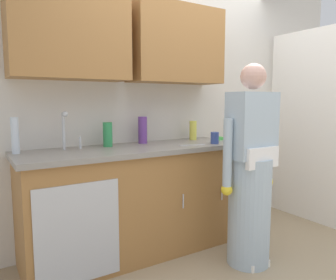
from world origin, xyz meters
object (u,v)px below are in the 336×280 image
at_px(bottle_cleaner_spray, 143,130).
at_px(cup_by_sink, 215,138).
at_px(bottle_soap, 193,130).
at_px(bottle_dish_liquid, 108,134).
at_px(knife_on_counter, 192,145).
at_px(sink, 74,154).
at_px(bottle_water_short, 15,136).
at_px(person_at_sink, 250,181).
at_px(sponge, 218,138).

bearing_deg(bottle_cleaner_spray, cup_by_sink, -33.89).
xyz_separation_m(bottle_soap, bottle_dish_liquid, (-0.92, -0.02, 0.01)).
relative_size(bottle_cleaner_spray, cup_by_sink, 2.34).
bearing_deg(knife_on_counter, cup_by_sink, -172.20).
xyz_separation_m(sink, bottle_soap, (1.25, 0.15, 0.11)).
bearing_deg(bottle_water_short, bottle_cleaner_spray, 1.50).
bearing_deg(person_at_sink, knife_on_counter, 113.49).
bearing_deg(bottle_soap, cup_by_sink, -91.71).
distance_m(sink, bottle_cleaner_spray, 0.72).
xyz_separation_m(bottle_soap, bottle_water_short, (-1.64, -0.01, 0.04)).
bearing_deg(bottle_water_short, bottle_soap, 0.32).
height_order(sink, bottle_water_short, sink).
bearing_deg(knife_on_counter, bottle_water_short, 0.29).
xyz_separation_m(cup_by_sink, knife_on_counter, (-0.24, 0.02, -0.05)).
bearing_deg(cup_by_sink, sponge, 44.09).
xyz_separation_m(sink, bottle_dish_liquid, (0.33, 0.14, 0.12)).
height_order(bottle_cleaner_spray, knife_on_counter, bottle_cleaner_spray).
relative_size(sink, bottle_soap, 2.61).
relative_size(sink, person_at_sink, 0.31).
xyz_separation_m(person_at_sink, sponge, (0.23, 0.68, 0.26)).
bearing_deg(bottle_dish_liquid, person_at_sink, -42.58).
relative_size(sink, knife_on_counter, 2.08).
distance_m(bottle_soap, bottle_dish_liquid, 0.92).
bearing_deg(bottle_cleaner_spray, bottle_water_short, -178.50).
bearing_deg(cup_by_sink, sink, 170.78).
height_order(sink, cup_by_sink, sink).
bearing_deg(bottle_soap, bottle_dish_liquid, -179.04).
xyz_separation_m(bottle_dish_liquid, knife_on_counter, (0.67, -0.31, -0.10)).
bearing_deg(bottle_soap, bottle_water_short, -179.68).
relative_size(bottle_water_short, cup_by_sink, 2.58).
height_order(bottle_soap, sponge, bottle_soap).
bearing_deg(bottle_soap, sink, -173.10).
height_order(sink, bottle_cleaner_spray, sink).
bearing_deg(person_at_sink, bottle_soap, 87.60).
bearing_deg(knife_on_counter, person_at_sink, 126.74).
distance_m(knife_on_counter, sponge, 0.48).
bearing_deg(sponge, sink, -179.98).
relative_size(bottle_dish_liquid, knife_on_counter, 0.88).
distance_m(person_at_sink, bottle_cleaner_spray, 1.07).
height_order(bottle_dish_liquid, sponge, bottle_dish_liquid).
bearing_deg(sponge, bottle_soap, 142.67).
bearing_deg(person_at_sink, bottle_dish_liquid, 137.42).
bearing_deg(bottle_soap, sponge, -37.33).
height_order(sink, bottle_dish_liquid, sink).
bearing_deg(bottle_dish_liquid, bottle_soap, 0.96).
distance_m(person_at_sink, bottle_water_short, 1.84).
distance_m(bottle_water_short, sponge, 1.85).
bearing_deg(bottle_water_short, person_at_sink, -27.00).
xyz_separation_m(sink, bottle_water_short, (-0.39, 0.14, 0.15)).
height_order(person_at_sink, bottle_water_short, person_at_sink).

